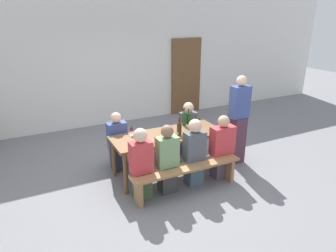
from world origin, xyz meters
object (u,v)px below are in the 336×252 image
object	(u,v)px
wine_bottle_3	(184,118)
wine_glass_0	(179,120)
wine_glass_2	(131,128)
seated_guest_far_1	(188,130)
seated_guest_near_0	(141,165)
seated_guest_near_3	(222,149)
wine_bottle_1	(188,118)
seated_guest_near_2	(194,153)
tasting_table	(168,139)
standing_host	(238,121)
wine_bottle_4	(195,125)
wine_bottle_2	(199,129)
seated_guest_near_1	(167,160)
wine_glass_1	(176,132)
seated_guest_far_0	(118,143)
bench_near	(187,172)
wooden_door	(186,76)
wine_bottle_0	(179,128)
bench_far	(153,141)

from	to	relation	value
wine_bottle_3	wine_glass_0	size ratio (longest dim) A/B	2.10
wine_glass_2	seated_guest_far_1	size ratio (longest dim) A/B	0.16
seated_guest_near_0	seated_guest_far_1	world-z (taller)	seated_guest_near_0
seated_guest_near_0	seated_guest_near_3	distance (m)	1.48
wine_bottle_1	wine_bottle_3	bearing A→B (deg)	-168.38
seated_guest_near_2	seated_guest_far_1	distance (m)	1.16
tasting_table	seated_guest_near_2	xyz separation A→B (m)	(0.22, -0.53, -0.11)
wine_glass_2	standing_host	xyz separation A→B (m)	(1.96, -0.40, -0.06)
wine_bottle_4	seated_guest_near_0	distance (m)	1.29
wine_bottle_2	wine_bottle_4	world-z (taller)	wine_bottle_4
wine_glass_0	seated_guest_near_1	size ratio (longest dim) A/B	0.14
wine_bottle_1	seated_guest_near_3	world-z (taller)	seated_guest_near_3
wine_glass_1	seated_guest_far_0	bearing A→B (deg)	136.90
bench_near	wine_bottle_2	bearing A→B (deg)	42.06
wine_bottle_3	wine_glass_1	xyz separation A→B (m)	(-0.43, -0.50, -0.02)
wooden_door	seated_guest_near_0	distance (m)	4.53
wine_bottle_0	wine_bottle_1	world-z (taller)	wine_bottle_0
standing_host	wine_glass_2	bearing A→B (deg)	-11.45
seated_guest_near_0	wine_bottle_4	bearing A→B (deg)	-71.25
wine_bottle_3	wine_bottle_4	xyz separation A→B (m)	(0.00, -0.40, -0.00)
bench_near	seated_guest_near_3	bearing A→B (deg)	11.03
bench_near	bench_far	world-z (taller)	same
wine_bottle_0	wine_glass_1	xyz separation A→B (m)	(-0.11, -0.10, -0.01)
wine_glass_0	seated_guest_far_0	bearing A→B (deg)	168.04
wine_bottle_2	seated_guest_far_1	size ratio (longest dim) A/B	0.29
wine_bottle_0	seated_guest_near_2	size ratio (longest dim) A/B	0.28
wooden_door	seated_guest_far_0	size ratio (longest dim) A/B	1.91
wine_bottle_3	seated_guest_near_0	xyz separation A→B (m)	(-1.18, -0.80, -0.32)
wine_bottle_0	wine_bottle_2	distance (m)	0.33
wooden_door	seated_guest_far_1	size ratio (longest dim) A/B	1.92
tasting_table	seated_guest_near_3	world-z (taller)	seated_guest_near_3
wine_glass_0	seated_guest_near_0	bearing A→B (deg)	-143.21
wine_bottle_1	seated_guest_near_1	world-z (taller)	seated_guest_near_1
wooden_door	wine_glass_1	size ratio (longest dim) A/B	14.20
seated_guest_near_0	bench_near	bearing A→B (deg)	-101.95
bench_near	seated_guest_far_1	bearing A→B (deg)	59.53
bench_near	seated_guest_far_0	xyz separation A→B (m)	(-0.75, 1.20, 0.17)
wine_glass_1	wine_glass_2	size ratio (longest dim) A/B	0.82
standing_host	seated_guest_near_3	bearing A→B (deg)	30.32
wine_bottle_0	seated_guest_near_0	world-z (taller)	seated_guest_near_0
bench_far	wine_bottle_1	bearing A→B (deg)	-32.89
wine_bottle_1	wine_glass_0	world-z (taller)	wine_bottle_1
wine_bottle_3	seated_guest_near_0	bearing A→B (deg)	-145.76
seated_guest_far_1	wine_glass_2	bearing A→B (deg)	-77.02
wine_bottle_0	wine_glass_1	world-z (taller)	wine_bottle_0
wooden_door	seated_guest_near_2	xyz separation A→B (m)	(-1.85, -3.54, -0.49)
seated_guest_near_1	seated_guest_near_2	xyz separation A→B (m)	(0.49, 0.00, 0.02)
wine_bottle_2	seated_guest_near_2	xyz separation A→B (m)	(-0.24, -0.26, -0.31)
seated_guest_far_0	bench_near	bearing A→B (deg)	32.09
wine_bottle_3	seated_guest_far_1	world-z (taller)	seated_guest_far_1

